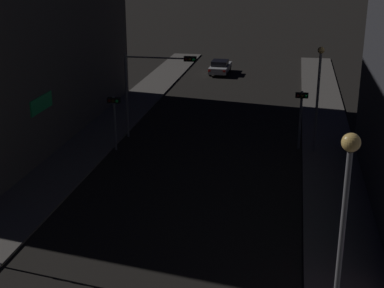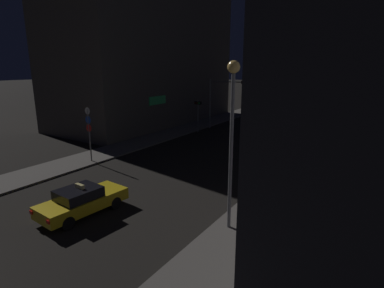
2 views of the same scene
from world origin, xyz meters
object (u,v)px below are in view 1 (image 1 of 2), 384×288
object	(u,v)px
traffic_light_overhead	(152,78)
street_lamp_near_block	(344,211)
far_car	(220,67)
street_lamp_far_block	(318,87)
traffic_light_left_kerb	(114,112)
traffic_light_right_kerb	(301,108)

from	to	relation	value
traffic_light_overhead	street_lamp_near_block	distance (m)	23.00
far_car	traffic_light_overhead	xyz separation A→B (m)	(-1.68, -21.55, 3.42)
far_car	street_lamp_near_block	xyz separation A→B (m)	(9.05, -41.87, 4.49)
street_lamp_near_block	street_lamp_far_block	xyz separation A→B (m)	(-0.07, 19.25, -0.99)
street_lamp_near_block	street_lamp_far_block	distance (m)	19.27
traffic_light_left_kerb	street_lamp_near_block	world-z (taller)	street_lamp_near_block
far_car	traffic_light_left_kerb	distance (m)	24.60
street_lamp_near_block	traffic_light_overhead	bearing A→B (deg)	117.83
traffic_light_right_kerb	street_lamp_far_block	bearing A→B (deg)	-35.73
traffic_light_overhead	far_car	bearing A→B (deg)	85.55
traffic_light_right_kerb	far_car	bearing A→B (deg)	110.14
far_car	traffic_light_left_kerb	size ratio (longest dim) A/B	1.27
traffic_light_left_kerb	traffic_light_right_kerb	world-z (taller)	traffic_light_right_kerb
traffic_light_right_kerb	street_lamp_far_block	size ratio (longest dim) A/B	0.57
street_lamp_near_block	traffic_light_right_kerb	bearing A→B (deg)	92.87
traffic_light_overhead	traffic_light_right_kerb	xyz separation A→B (m)	(9.73, -0.40, -1.45)
far_car	street_lamp_near_block	bearing A→B (deg)	-77.80
traffic_light_left_kerb	street_lamp_far_block	world-z (taller)	street_lamp_far_block
street_lamp_far_block	traffic_light_overhead	bearing A→B (deg)	174.27
far_car	traffic_light_right_kerb	xyz separation A→B (m)	(8.05, -21.95, 1.98)
traffic_light_overhead	street_lamp_near_block	world-z (taller)	street_lamp_near_block
far_car	street_lamp_far_block	size ratio (longest dim) A/B	0.68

